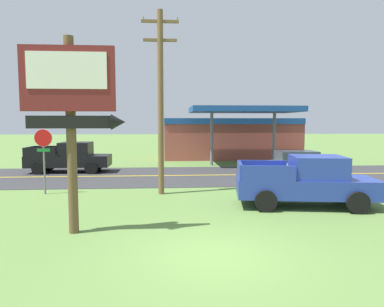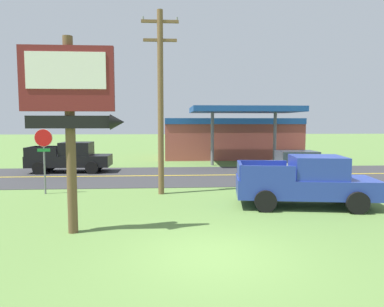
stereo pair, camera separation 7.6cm
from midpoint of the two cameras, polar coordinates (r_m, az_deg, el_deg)
name	(u,v)px [view 1 (the left image)]	position (r m, az deg, el deg)	size (l,w,h in m)	color
ground_plane	(215,256)	(8.90, 3.49, -16.29)	(180.00, 180.00, 0.00)	#5B7F3D
road_asphalt	(186,176)	(21.49, -1.03, -3.59)	(140.00, 8.00, 0.02)	#333335
road_centre_line	(186,175)	(21.48, -1.03, -3.55)	(126.00, 0.20, 0.01)	gold
motel_sign	(72,102)	(10.58, -19.12, 7.92)	(2.88, 0.54, 5.66)	brown
stop_sign	(44,150)	(17.12, -23.04, 0.59)	(0.80, 0.08, 2.95)	slate
utility_pole	(161,98)	(15.86, -5.25, 8.96)	(1.64, 0.26, 8.13)	brown
gas_station	(230,137)	(32.49, 6.10, 2.74)	(12.00, 11.50, 4.40)	#A84C42
pickup_blue_parked_on_lawn	(307,182)	(14.26, 17.97, -4.37)	(5.43, 2.81, 1.96)	#233893
pickup_black_on_road	(70,158)	(24.18, -19.23, -0.63)	(5.20, 2.24, 1.96)	black
car_white_far_lane	(294,165)	(20.62, 16.16, -1.85)	(4.20, 2.00, 1.64)	silver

